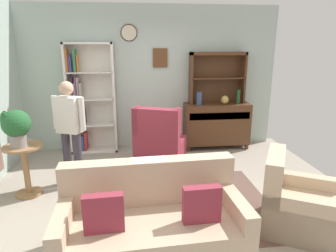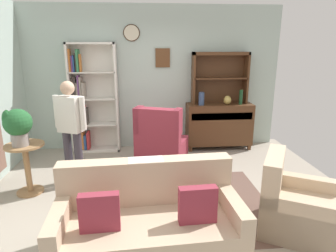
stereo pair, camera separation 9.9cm
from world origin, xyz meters
name	(u,v)px [view 2 (the right image)]	position (x,y,z in m)	size (l,w,h in m)	color
ground_plane	(162,195)	(0.00, 0.00, -0.01)	(5.40, 4.60, 0.02)	#9E9384
wall_back	(154,78)	(0.00, 2.13, 1.41)	(5.00, 0.09, 2.80)	#ADC1B7
area_rug	(179,205)	(0.20, -0.30, 0.00)	(2.39, 1.89, 0.01)	brown
bookshelf	(90,100)	(-1.25, 1.94, 1.02)	(0.90, 0.30, 2.10)	silver
sideboard	(219,124)	(1.28, 1.86, 0.51)	(1.30, 0.45, 0.92)	#4C2D19
sideboard_hutch	(220,71)	(1.28, 1.97, 1.56)	(1.10, 0.26, 1.00)	#4C2D19
vase_tall	(201,99)	(0.89, 1.78, 1.05)	(0.11, 0.11, 0.25)	#33476B
vase_round	(227,100)	(1.41, 1.79, 1.01)	(0.15, 0.15, 0.17)	tan
bottle_wine	(241,97)	(1.67, 1.77, 1.06)	(0.07, 0.07, 0.29)	#194223
couch_floral	(149,225)	(-0.22, -1.17, 0.31)	(1.84, 0.95, 0.90)	#C6AD8E
armchair_floral	(294,207)	(1.42, -0.95, 0.29)	(1.05, 1.04, 0.88)	#C6AD8E
wingback_chair	(161,143)	(0.06, 1.11, 0.38)	(1.01, 1.02, 1.05)	maroon
plant_stand	(27,163)	(-1.88, 0.23, 0.45)	(0.52, 0.52, 0.73)	#997047
potted_plant_large	(17,125)	(-1.92, 0.18, 1.03)	(0.37, 0.37, 0.51)	gray
person_reading	(71,126)	(-1.30, 0.50, 0.91)	(0.51, 0.32, 1.56)	#38333D
coffee_table	(169,181)	(0.07, -0.29, 0.35)	(0.80, 0.50, 0.42)	#4C2D19
book_stack	(169,170)	(0.08, -0.20, 0.46)	(0.21, 0.12, 0.08)	#3F3833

